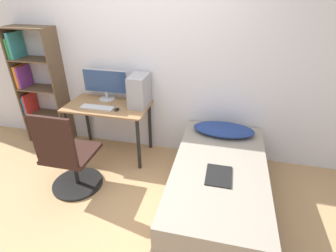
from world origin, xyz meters
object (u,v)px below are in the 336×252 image
object	(u,v)px
office_chair	(69,162)
monitor	(105,83)
bookshelf	(36,90)
bed	(218,185)
pc_tower	(139,91)
keyboard	(97,107)

from	to	relation	value
office_chair	monitor	size ratio (longest dim) A/B	1.65
bookshelf	bed	xyz separation A→B (m)	(2.60, -0.76, -0.53)
bed	pc_tower	xyz separation A→B (m)	(-1.07, 0.72, 0.68)
bed	pc_tower	bearing A→B (deg)	146.13
monitor	bookshelf	bearing A→B (deg)	-178.22
monitor	office_chair	bearing A→B (deg)	-92.91
monitor	keyboard	size ratio (longest dim) A/B	1.47
monitor	keyboard	bearing A→B (deg)	-89.16
office_chair	bookshelf	bearing A→B (deg)	137.22
bed	keyboard	world-z (taller)	keyboard
bookshelf	monitor	xyz separation A→B (m)	(1.04, 0.03, 0.18)
office_chair	pc_tower	world-z (taller)	pc_tower
monitor	pc_tower	size ratio (longest dim) A/B	1.57
pc_tower	bed	bearing A→B (deg)	-33.87
office_chair	bed	xyz separation A→B (m)	(1.60, 0.16, -0.14)
bookshelf	monitor	world-z (taller)	bookshelf
bookshelf	pc_tower	bearing A→B (deg)	-1.76
bookshelf	office_chair	bearing A→B (deg)	-42.78
office_chair	keyboard	size ratio (longest dim) A/B	2.41
monitor	bed	bearing A→B (deg)	-27.11
bookshelf	pc_tower	distance (m)	1.54
office_chair	pc_tower	size ratio (longest dim) A/B	2.58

